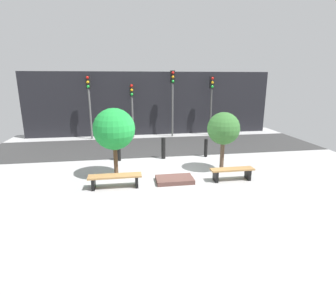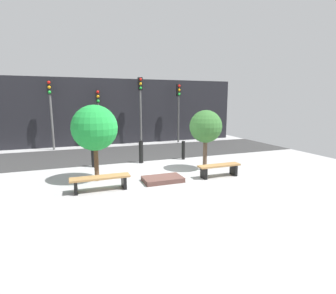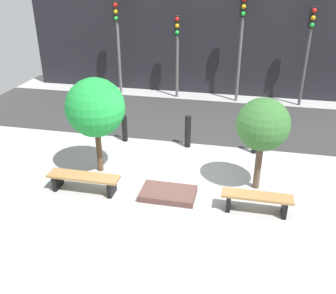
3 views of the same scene
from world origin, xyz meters
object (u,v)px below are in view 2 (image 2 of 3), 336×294
traffic_light_mid_west (98,108)px  traffic_light_east (179,103)px  traffic_light_west (50,102)px  tree_behind_left_bench (95,128)px  traffic_light_mid_east (140,99)px  bench_right (219,168)px  planter_bed (163,179)px  bench_left (100,180)px  bollard_far_left (93,157)px  tree_behind_right_bench (206,127)px  bollard_left (141,152)px  bollard_center (183,150)px

traffic_light_mid_west → traffic_light_east: size_ratio=0.89×
traffic_light_east → traffic_light_west: bearing=180.0°
tree_behind_left_bench → traffic_light_mid_east: traffic_light_mid_east is taller
bench_right → traffic_light_east: (1.72, 7.98, 2.31)m
bench_right → planter_bed: bearing=174.6°
bench_left → traffic_light_east: bearing=53.2°
traffic_light_mid_west → traffic_light_mid_east: 2.62m
traffic_light_mid_west → bollard_far_left: bearing=-99.3°
bench_right → bench_left: bearing=179.9°
bench_right → bollard_far_left: size_ratio=1.89×
tree_behind_right_bench → traffic_light_mid_east: traffic_light_mid_east is taller
bollard_left → traffic_light_mid_west: (-1.29, 4.85, 1.85)m
bench_left → tree_behind_right_bench: 4.64m
tree_behind_right_bench → bollard_far_left: (-4.22, 2.03, -1.32)m
bollard_center → planter_bed: bearing=-125.4°
bollard_far_left → bollard_left: bearing=0.0°
bench_right → bollard_center: (-0.06, 3.13, 0.11)m
bollard_far_left → bollard_left: size_ratio=0.85×
bench_left → planter_bed: (2.14, 0.20, -0.25)m
bench_left → bollard_left: size_ratio=1.80×
bollard_center → traffic_light_west: (-5.94, 4.85, 2.23)m
bollard_center → traffic_light_mid_west: bearing=124.7°
bench_right → traffic_light_east: 8.48m
traffic_light_west → traffic_light_mid_west: size_ratio=1.14×
bench_right → bollard_left: 3.79m
tree_behind_right_bench → traffic_light_east: bearing=76.0°
traffic_light_west → traffic_light_east: (7.72, -0.00, -0.03)m
planter_bed → bollard_center: bearing=54.6°
tree_behind_left_bench → planter_bed: bearing=-22.8°
traffic_light_west → planter_bed: bearing=-63.6°
planter_bed → bollard_center: (2.08, 2.93, 0.36)m
tree_behind_right_bench → traffic_light_mid_west: traffic_light_mid_west is taller
planter_bed → tree_behind_right_bench: tree_behind_right_bench is taller
tree_behind_right_bench → bollard_far_left: bearing=154.3°
bench_right → traffic_light_mid_west: (-3.42, 7.98, 2.03)m
tree_behind_right_bench → traffic_light_east: 7.15m
bollard_center → traffic_light_east: size_ratio=0.23×
planter_bed → traffic_light_mid_west: size_ratio=0.40×
bollard_center → tree_behind_right_bench: bearing=-88.3°
tree_behind_right_bench → bollard_far_left: size_ratio=2.80×
traffic_light_west → tree_behind_left_bench: bearing=-76.0°
tree_behind_left_bench → bollard_left: tree_behind_left_bench is taller
bollard_far_left → traffic_light_mid_east: (3.36, 4.85, 2.43)m
bollard_center → traffic_light_mid_east: size_ratio=0.21×
bollard_center → traffic_light_mid_west: traffic_light_mid_west is taller
planter_bed → traffic_light_west: (-3.86, 7.78, 2.59)m
bollard_center → bench_right: bearing=-88.9°
bollard_left → traffic_light_mid_east: bearing=75.2°
traffic_light_mid_west → traffic_light_east: traffic_light_east is taller
bench_right → planter_bed: (-2.14, 0.20, -0.25)m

